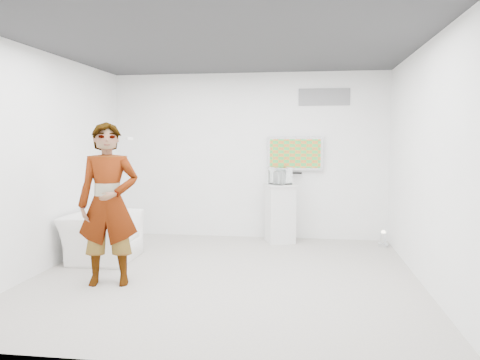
{
  "coord_description": "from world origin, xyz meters",
  "views": [
    {
      "loc": [
        1.03,
        -5.99,
        1.82
      ],
      "look_at": [
        0.11,
        0.6,
        1.23
      ],
      "focal_mm": 35.0,
      "sensor_mm": 36.0,
      "label": 1
    }
  ],
  "objects": [
    {
      "name": "room",
      "position": [
        0.0,
        0.0,
        1.5
      ],
      "size": [
        5.01,
        5.01,
        3.0
      ],
      "color": "#B4AFA5",
      "rests_on": "ground"
    },
    {
      "name": "tv",
      "position": [
        0.85,
        2.45,
        1.55
      ],
      "size": [
        1.0,
        0.08,
        0.6
      ],
      "primitive_type": "cube",
      "color": "#B9B9BD",
      "rests_on": "room"
    },
    {
      "name": "logo_decal",
      "position": [
        1.35,
        2.49,
        2.55
      ],
      "size": [
        0.9,
        0.02,
        0.3
      ],
      "primitive_type": "cube",
      "color": "slate",
      "rests_on": "room"
    },
    {
      "name": "person",
      "position": [
        -1.37,
        -0.55,
        1.01
      ],
      "size": [
        0.82,
        0.63,
        2.02
      ],
      "primitive_type": "imported",
      "rotation": [
        0.0,
        0.0,
        0.22
      ],
      "color": "white",
      "rests_on": "room"
    },
    {
      "name": "armchair",
      "position": [
        -1.98,
        0.56,
        0.35
      ],
      "size": [
        0.95,
        1.08,
        0.7
      ],
      "primitive_type": "imported",
      "rotation": [
        0.0,
        0.0,
        1.57
      ],
      "color": "white",
      "rests_on": "room"
    },
    {
      "name": "pedestal",
      "position": [
        0.61,
        2.13,
        0.51
      ],
      "size": [
        0.63,
        0.63,
        1.02
      ],
      "primitive_type": "cube",
      "rotation": [
        0.0,
        0.0,
        0.33
      ],
      "color": "silver",
      "rests_on": "room"
    },
    {
      "name": "floor_uplight",
      "position": [
        2.35,
        2.03,
        0.13
      ],
      "size": [
        0.19,
        0.19,
        0.26
      ],
      "primitive_type": "cylinder",
      "rotation": [
        0.0,
        0.0,
        -0.18
      ],
      "color": "white",
      "rests_on": "room"
    },
    {
      "name": "vitrine",
      "position": [
        0.61,
        2.13,
        1.17
      ],
      "size": [
        0.42,
        0.42,
        0.3
      ],
      "primitive_type": "cube",
      "rotation": [
        0.0,
        0.0,
        0.64
      ],
      "color": "silver",
      "rests_on": "pedestal"
    },
    {
      "name": "console",
      "position": [
        0.61,
        2.13,
        1.13
      ],
      "size": [
        0.13,
        0.16,
        0.22
      ],
      "primitive_type": "cube",
      "rotation": [
        0.0,
        0.0,
        0.55
      ],
      "color": "silver",
      "rests_on": "pedestal"
    },
    {
      "name": "wii_remote",
      "position": [
        -1.16,
        -0.34,
        1.82
      ],
      "size": [
        0.05,
        0.13,
        0.03
      ],
      "primitive_type": "cube",
      "rotation": [
        0.0,
        0.0,
        -0.17
      ],
      "color": "silver",
      "rests_on": "person"
    }
  ]
}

